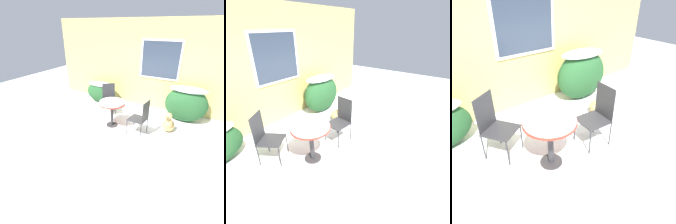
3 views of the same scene
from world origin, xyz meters
TOP-DOWN VIEW (x-y plane):
  - ground_plane at (0.00, 0.00)m, footprint 16.00×16.00m
  - house_wall at (0.01, 2.20)m, footprint 8.00×0.10m
  - shrub_middle at (1.36, 1.64)m, footprint 1.29×0.71m
  - patio_table at (-0.55, 0.23)m, footprint 0.78×0.78m
  - patio_chair_near_table at (-1.08, 0.97)m, footprint 0.65×0.65m
  - patio_chair_far_side at (0.40, 0.19)m, footprint 0.51×0.51m
  - dog at (1.07, 0.72)m, footprint 0.39×0.65m

SIDE VIEW (x-z plane):
  - ground_plane at x=0.00m, z-range 0.00..0.00m
  - dog at x=1.07m, z-range -0.09..0.58m
  - patio_chair_near_table at x=-1.08m, z-range 0.04..1.08m
  - patio_chair_far_side at x=0.40m, z-range 0.04..1.08m
  - shrub_middle at x=1.36m, z-range 0.04..1.16m
  - patio_table at x=-0.55m, z-range 0.27..1.07m
  - house_wall at x=0.01m, z-range 0.01..3.08m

